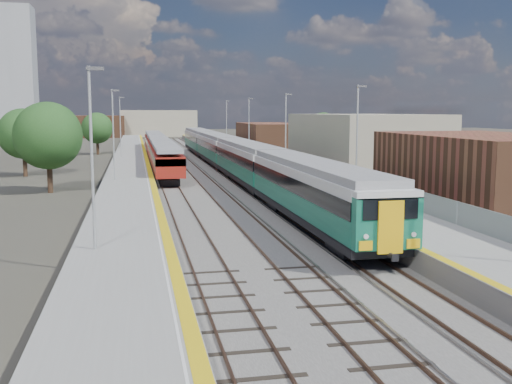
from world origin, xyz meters
name	(u,v)px	position (x,y,z in m)	size (l,w,h in m)	color
ground	(212,171)	(0.00, 50.00, 0.00)	(320.00, 320.00, 0.00)	#47443A
ballast_bed	(190,169)	(-2.25, 52.50, 0.03)	(10.50, 155.00, 0.06)	#565451
tracks	(194,167)	(-1.65, 54.18, 0.11)	(8.96, 160.00, 0.17)	#4C3323
platform_right	(253,164)	(5.28, 52.49, 0.54)	(4.70, 155.00, 8.52)	slate
platform_left	(130,166)	(-9.05, 52.49, 0.52)	(4.30, 155.00, 8.52)	slate
buildings	(94,95)	(-18.12, 138.60, 10.70)	(72.00, 185.50, 40.00)	brown
green_train	(230,153)	(1.50, 45.94, 2.29)	(2.95, 82.20, 3.25)	black
red_train	(158,148)	(-5.50, 60.89, 1.96)	(2.63, 53.47, 3.32)	black
tree_a	(48,136)	(-15.43, 34.33, 4.72)	(5.54, 5.54, 7.50)	#382619
tree_b	(23,134)	(-19.69, 48.05, 4.42)	(5.19, 5.19, 7.03)	#382619
tree_c	(97,128)	(-14.19, 79.47, 4.11)	(4.82, 4.82, 6.54)	#382619
tree_d	(323,128)	(20.25, 72.33, 4.12)	(4.83, 4.83, 6.54)	#382619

